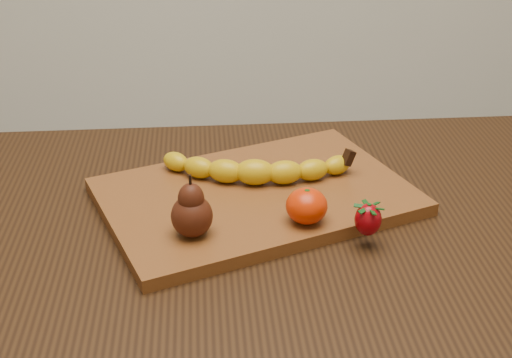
{
  "coord_description": "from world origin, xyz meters",
  "views": [
    {
      "loc": [
        -0.11,
        -0.89,
        1.3
      ],
      "look_at": [
        -0.04,
        0.05,
        0.8
      ],
      "focal_mm": 50.0,
      "sensor_mm": 36.0,
      "label": 1
    }
  ],
  "objects": [
    {
      "name": "table",
      "position": [
        0.0,
        0.0,
        0.66
      ],
      "size": [
        1.0,
        0.7,
        0.76
      ],
      "color": "black",
      "rests_on": "ground"
    },
    {
      "name": "mandarin",
      "position": [
        0.03,
        -0.04,
        0.8
      ],
      "size": [
        0.07,
        0.07,
        0.05
      ],
      "primitive_type": "ellipsoid",
      "rotation": [
        0.0,
        0.0,
        -0.13
      ],
      "color": "red",
      "rests_on": "cutting_board"
    },
    {
      "name": "cutting_board",
      "position": [
        -0.04,
        0.05,
        0.77
      ],
      "size": [
        0.53,
        0.44,
        0.02
      ],
      "primitive_type": "cube",
      "rotation": [
        0.0,
        0.0,
        0.36
      ],
      "color": "brown",
      "rests_on": "table"
    },
    {
      "name": "strawberry",
      "position": [
        0.11,
        -0.08,
        0.8
      ],
      "size": [
        0.05,
        0.05,
        0.05
      ],
      "primitive_type": null,
      "rotation": [
        0.0,
        0.0,
        -0.38
      ],
      "color": "#8D030A",
      "rests_on": "cutting_board"
    },
    {
      "name": "pear",
      "position": [
        -0.13,
        -0.06,
        0.82
      ],
      "size": [
        0.06,
        0.06,
        0.09
      ],
      "primitive_type": null,
      "rotation": [
        0.0,
        0.0,
        0.0
      ],
      "color": "#40170A",
      "rests_on": "cutting_board"
    },
    {
      "name": "banana",
      "position": [
        -0.04,
        0.07,
        0.8
      ],
      "size": [
        0.26,
        0.1,
        0.04
      ],
      "primitive_type": null,
      "rotation": [
        0.0,
        0.0,
        -0.13
      ],
      "color": "#D3AB09",
      "rests_on": "cutting_board"
    }
  ]
}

